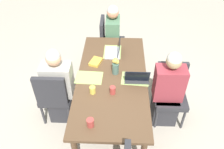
# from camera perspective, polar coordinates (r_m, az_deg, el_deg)

# --- Properties ---
(ground_plane) EXTENTS (10.00, 10.00, 0.00)m
(ground_plane) POSITION_cam_1_polar(r_m,az_deg,el_deg) (3.67, 0.00, -9.34)
(ground_plane) COLOR #B2A899
(dining_table) EXTENTS (2.01, 0.94, 0.74)m
(dining_table) POSITION_cam_1_polar(r_m,az_deg,el_deg) (3.19, 0.00, -1.72)
(dining_table) COLOR brown
(dining_table) RESTS_ON ground_plane
(chair_head_left_left_near) EXTENTS (0.44, 0.44, 0.90)m
(chair_head_left_left_near) POSITION_cam_1_polar(r_m,az_deg,el_deg) (4.34, -0.78, 8.49)
(chair_head_left_left_near) COLOR #2D2D33
(chair_head_left_left_near) RESTS_ON ground_plane
(person_head_left_left_near) EXTENTS (0.40, 0.36, 1.19)m
(person_head_left_left_near) POSITION_cam_1_polar(r_m,az_deg,el_deg) (4.27, 0.19, 8.35)
(person_head_left_left_near) COLOR #2D2D33
(person_head_left_left_near) RESTS_ON ground_plane
(chair_far_left_mid) EXTENTS (0.44, 0.44, 0.90)m
(chair_far_left_mid) POSITION_cam_1_polar(r_m,az_deg,el_deg) (3.41, 14.09, -3.73)
(chair_far_left_mid) COLOR #2D2D33
(chair_far_left_mid) RESTS_ON ground_plane
(person_far_left_mid) EXTENTS (0.36, 0.40, 1.19)m
(person_far_left_mid) POSITION_cam_1_polar(r_m,az_deg,el_deg) (3.32, 13.35, -4.28)
(person_far_left_mid) COLOR #2D2D33
(person_far_left_mid) RESTS_ON ground_plane
(chair_near_left_far) EXTENTS (0.44, 0.44, 0.90)m
(chair_near_left_far) POSITION_cam_1_polar(r_m,az_deg,el_deg) (3.34, -13.88, -4.74)
(chair_near_left_far) COLOR #2D2D33
(chair_near_left_far) RESTS_ON ground_plane
(person_near_left_far) EXTENTS (0.36, 0.40, 1.19)m
(person_near_left_far) POSITION_cam_1_polar(r_m,az_deg,el_deg) (3.36, -12.69, -3.55)
(person_near_left_far) COLOR #2D2D33
(person_near_left_far) RESTS_ON ground_plane
(flower_vase) EXTENTS (0.09, 0.09, 0.25)m
(flower_vase) POSITION_cam_1_polar(r_m,az_deg,el_deg) (3.13, 0.87, 2.16)
(flower_vase) COLOR #4C6B60
(flower_vase) RESTS_ON dining_table
(placemat_head_left_left_near) EXTENTS (0.36, 0.27, 0.00)m
(placemat_head_left_left_near) POSITION_cam_1_polar(r_m,az_deg,el_deg) (3.61, 0.12, 5.57)
(placemat_head_left_left_near) COLOR #9EBC66
(placemat_head_left_left_near) RESTS_ON dining_table
(placemat_far_left_mid) EXTENTS (0.29, 0.38, 0.00)m
(placemat_far_left_mid) POSITION_cam_1_polar(r_m,az_deg,el_deg) (3.13, 5.65, -1.06)
(placemat_far_left_mid) COLOR #9EBC66
(placemat_far_left_mid) RESTS_ON dining_table
(placemat_near_left_far) EXTENTS (0.28, 0.37, 0.00)m
(placemat_near_left_far) POSITION_cam_1_polar(r_m,az_deg,el_deg) (3.15, -5.64, -0.75)
(placemat_near_left_far) COLOR #9EBC66
(placemat_near_left_far) RESTS_ON dining_table
(laptop_head_left_left_near) EXTENTS (0.32, 0.22, 0.21)m
(laptop_head_left_left_near) POSITION_cam_1_polar(r_m,az_deg,el_deg) (3.55, 0.57, 5.76)
(laptop_head_left_left_near) COLOR silver
(laptop_head_left_left_near) RESTS_ON dining_table
(laptop_far_left_mid) EXTENTS (0.22, 0.32, 0.21)m
(laptop_far_left_mid) POSITION_cam_1_polar(r_m,az_deg,el_deg) (3.09, 6.08, -0.78)
(laptop_far_left_mid) COLOR #38383D
(laptop_far_left_mid) RESTS_ON dining_table
(coffee_mug_near_left) EXTENTS (0.07, 0.07, 0.10)m
(coffee_mug_near_left) POSITION_cam_1_polar(r_m,az_deg,el_deg) (2.89, 0.16, -3.87)
(coffee_mug_near_left) COLOR #AD3D38
(coffee_mug_near_left) RESTS_ON dining_table
(coffee_mug_near_right) EXTENTS (0.07, 0.07, 0.10)m
(coffee_mug_near_right) POSITION_cam_1_polar(r_m,az_deg,el_deg) (2.91, -4.78, -3.79)
(coffee_mug_near_right) COLOR #DBC64C
(coffee_mug_near_right) RESTS_ON dining_table
(coffee_mug_centre_left) EXTENTS (0.08, 0.08, 0.10)m
(coffee_mug_centre_left) POSITION_cam_1_polar(r_m,az_deg,el_deg) (2.57, -5.32, -11.64)
(coffee_mug_centre_left) COLOR #AD3D38
(coffee_mug_centre_left) RESTS_ON dining_table
(book_red_cover) EXTENTS (0.23, 0.20, 0.04)m
(book_red_cover) POSITION_cam_1_polar(r_m,az_deg,el_deg) (3.38, -4.00, 3.12)
(book_red_cover) COLOR gold
(book_red_cover) RESTS_ON dining_table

